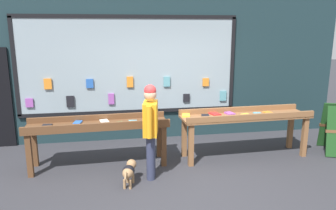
{
  "coord_description": "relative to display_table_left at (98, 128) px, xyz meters",
  "views": [
    {
      "loc": [
        -1.12,
        -4.89,
        2.45
      ],
      "look_at": [
        -0.16,
        0.67,
        1.14
      ],
      "focal_mm": 35.0,
      "sensor_mm": 36.0,
      "label": 1
    }
  ],
  "objects": [
    {
      "name": "ground_plane",
      "position": [
        1.39,
        -0.87,
        -0.72
      ],
      "size": [
        40.0,
        40.0,
        0.0
      ],
      "primitive_type": "plane",
      "color": "#2D2D33"
    },
    {
      "name": "shopfront_facade",
      "position": [
        1.31,
        1.52,
        1.14
      ],
      "size": [
        8.3,
        0.29,
        3.75
      ],
      "color": "#192D33",
      "rests_on": "ground_plane"
    },
    {
      "name": "display_table_left",
      "position": [
        0.0,
        0.0,
        0.0
      ],
      "size": [
        2.52,
        0.72,
        0.9
      ],
      "color": "brown",
      "rests_on": "ground_plane"
    },
    {
      "name": "display_table_right",
      "position": [
        2.78,
        0.0,
        0.03
      ],
      "size": [
        2.53,
        0.74,
        0.93
      ],
      "color": "brown",
      "rests_on": "ground_plane"
    },
    {
      "name": "person_browsing",
      "position": [
        0.87,
        -0.64,
        0.2
      ],
      "size": [
        0.3,
        0.63,
        1.59
      ],
      "rotation": [
        0.0,
        0.0,
        1.38
      ],
      "color": "#2D334C",
      "rests_on": "ground_plane"
    },
    {
      "name": "small_dog",
      "position": [
        0.49,
        -0.86,
        -0.48
      ],
      "size": [
        0.28,
        0.53,
        0.36
      ],
      "rotation": [
        0.0,
        0.0,
        1.29
      ],
      "color": "#99724C",
      "rests_on": "ground_plane"
    }
  ]
}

